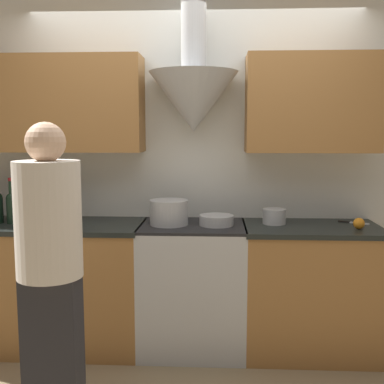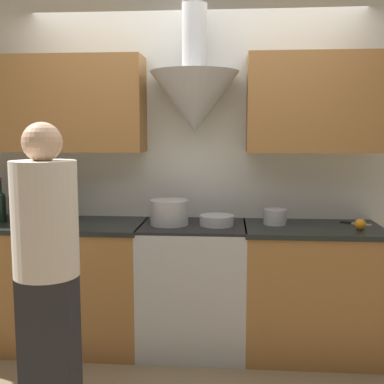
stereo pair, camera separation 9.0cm
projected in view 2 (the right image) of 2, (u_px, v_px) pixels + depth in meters
name	position (u px, v px, depth m)	size (l,w,h in m)	color
ground_plane	(189.00, 368.00, 3.27)	(12.00, 12.00, 0.00)	#847051
wall_back	(183.00, 147.00, 3.66)	(8.40, 0.65, 2.60)	silver
counter_left	(44.00, 283.00, 3.61)	(1.52, 0.62, 0.93)	#9E6B38
counter_right	(311.00, 290.00, 3.46)	(0.97, 0.62, 0.93)	#9E6B38
stove_range	(193.00, 287.00, 3.53)	(0.76, 0.60, 0.93)	#B7BABC
wine_bottle_4	(1.00, 205.00, 3.56)	(0.08, 0.08, 0.33)	black
wine_bottle_5	(14.00, 205.00, 3.53)	(0.07, 0.07, 0.33)	black
wine_bottle_6	(28.00, 203.00, 3.54)	(0.07, 0.07, 0.34)	black
wine_bottle_7	(40.00, 204.00, 3.52)	(0.07, 0.07, 0.35)	black
wine_bottle_8	(52.00, 205.00, 3.50)	(0.07, 0.07, 0.33)	black
wine_bottle_9	(65.00, 206.00, 3.51)	(0.07, 0.07, 0.33)	black
stock_pot	(169.00, 212.00, 3.46)	(0.27, 0.27, 0.18)	#B7BABC
mixing_bowl	(217.00, 220.00, 3.43)	(0.24, 0.24, 0.07)	#B7BABC
orange_fruit	(360.00, 224.00, 3.27)	(0.08, 0.08, 0.08)	orange
saucepan	(275.00, 217.00, 3.48)	(0.17, 0.17, 0.11)	#B7BABC
chefs_knife	(356.00, 223.00, 3.49)	(0.21, 0.13, 0.01)	silver
person_foreground_left	(47.00, 264.00, 2.53)	(0.34, 0.34, 1.65)	#28282D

